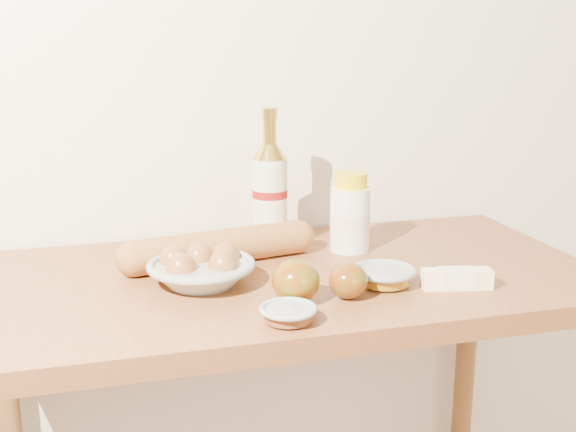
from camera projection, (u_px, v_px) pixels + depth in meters
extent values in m
cube|color=silver|center=(244.00, 54.00, 1.59)|extent=(3.50, 0.02, 2.60)
cube|color=#9A5C31|center=(284.00, 283.00, 1.38)|extent=(1.20, 0.60, 0.04)
cylinder|color=brown|center=(463.00, 396.00, 1.87)|extent=(0.05, 0.05, 0.86)
cylinder|color=beige|center=(270.00, 205.00, 1.50)|extent=(0.09, 0.09, 0.20)
cylinder|color=maroon|center=(270.00, 193.00, 1.49)|extent=(0.09, 0.09, 0.02)
cone|color=gold|center=(270.00, 151.00, 1.47)|extent=(0.09, 0.09, 0.03)
cylinder|color=gold|center=(269.00, 131.00, 1.46)|extent=(0.04, 0.04, 0.05)
cylinder|color=gold|center=(269.00, 113.00, 1.45)|extent=(0.04, 0.04, 0.02)
cylinder|color=white|center=(350.00, 219.00, 1.51)|extent=(0.11, 0.11, 0.13)
cylinder|color=beige|center=(350.00, 219.00, 1.51)|extent=(0.11, 0.11, 0.03)
cylinder|color=yellow|center=(351.00, 180.00, 1.49)|extent=(0.09, 0.09, 0.03)
torus|color=#919F9A|center=(201.00, 265.00, 1.30)|extent=(0.21, 0.21, 0.01)
ellipsoid|color=brown|center=(181.00, 271.00, 1.28)|extent=(0.06, 0.06, 0.07)
ellipsoid|color=brown|center=(223.00, 269.00, 1.29)|extent=(0.06, 0.06, 0.07)
ellipsoid|color=brown|center=(199.00, 260.00, 1.34)|extent=(0.06, 0.06, 0.07)
ellipsoid|color=brown|center=(174.00, 263.00, 1.32)|extent=(0.06, 0.06, 0.07)
ellipsoid|color=brown|center=(225.00, 260.00, 1.34)|extent=(0.06, 0.06, 0.07)
cylinder|color=#B87538|center=(220.00, 247.00, 1.43)|extent=(0.35, 0.13, 0.07)
sphere|color=#B87538|center=(134.00, 259.00, 1.35)|extent=(0.08, 0.08, 0.07)
sphere|color=#B87538|center=(298.00, 236.00, 1.50)|extent=(0.08, 0.08, 0.07)
ellipsoid|color=#941508|center=(296.00, 281.00, 1.22)|extent=(0.09, 0.09, 0.08)
cylinder|color=#513A1B|center=(296.00, 263.00, 1.21)|extent=(0.01, 0.01, 0.01)
ellipsoid|color=maroon|center=(348.00, 281.00, 1.24)|extent=(0.09, 0.09, 0.06)
cylinder|color=#4B3019|center=(349.00, 266.00, 1.24)|extent=(0.01, 0.01, 0.01)
torus|color=#97A49E|center=(288.00, 309.00, 1.14)|extent=(0.10, 0.10, 0.01)
cylinder|color=brown|center=(288.00, 314.00, 1.14)|extent=(0.08, 0.08, 0.02)
torus|color=#929F9B|center=(384.00, 271.00, 1.31)|extent=(0.15, 0.15, 0.01)
cylinder|color=brown|center=(384.00, 277.00, 1.31)|extent=(0.12, 0.12, 0.02)
cube|color=#F8F3C0|center=(457.00, 279.00, 1.29)|extent=(0.13, 0.06, 0.03)
cube|color=white|center=(457.00, 279.00, 1.29)|extent=(0.07, 0.05, 0.04)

